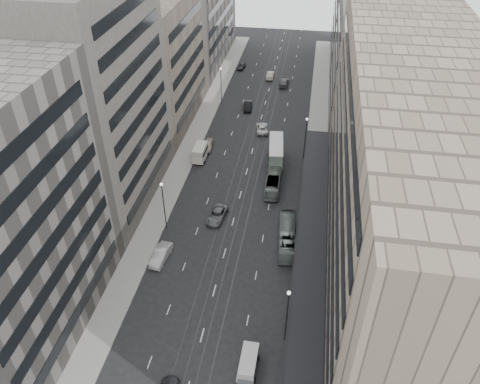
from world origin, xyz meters
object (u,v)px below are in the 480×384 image
Objects in this scene: bus_far at (274,180)px; panel_van at (200,152)px; sedan_1 at (161,255)px; sedan_2 at (217,215)px; double_decker at (276,154)px; bus_near at (287,236)px; vw_microbus at (248,363)px.

panel_van reaches higher than bus_far.
panel_van is 26.05m from sedan_1.
sedan_1 is 11.57m from sedan_2.
double_decker is 18.00m from sedan_2.
bus_far is at bearing -80.49° from bus_near.
sedan_2 is at bearing -23.23° from bus_near.
panel_van is at bearing -24.71° from bus_far.
vw_microbus is 0.83× the size of sedan_2.
bus_far is 1.11× the size of double_decker.
bus_far is at bearing 58.61° from sedan_2.
double_decker is 1.92× the size of panel_van.
bus_near reaches higher than bus_far.
double_decker is 2.05× the size of vw_microbus.
sedan_2 is (-7.71, -9.95, -0.64)m from bus_far.
sedan_2 is (-7.37, -16.32, -1.82)m from double_decker.
panel_van is (-14.12, 6.14, 0.22)m from bus_far.
vw_microbus is at bearing 79.25° from bus_near.
sedan_2 is at bearing -67.63° from panel_van.
bus_near is at bearing 84.27° from vw_microbus.
sedan_1 is at bearing 134.82° from vw_microbus.
bus_far is 6.49m from double_decker.
vw_microbus is 43.78m from panel_van.
double_decker reaches higher than sedan_2.
sedan_2 is (-8.66, 25.02, -0.56)m from vw_microbus.
bus_near is 2.31× the size of vw_microbus.
sedan_1 is at bearing 54.38° from bus_far.
bus_near reaches higher than vw_microbus.
panel_van reaches higher than bus_near.
bus_far reaches higher than sedan_2.
bus_near is 14.16m from bus_far.
sedan_1 is 0.98× the size of sedan_2.
bus_far is 12.60m from sedan_2.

